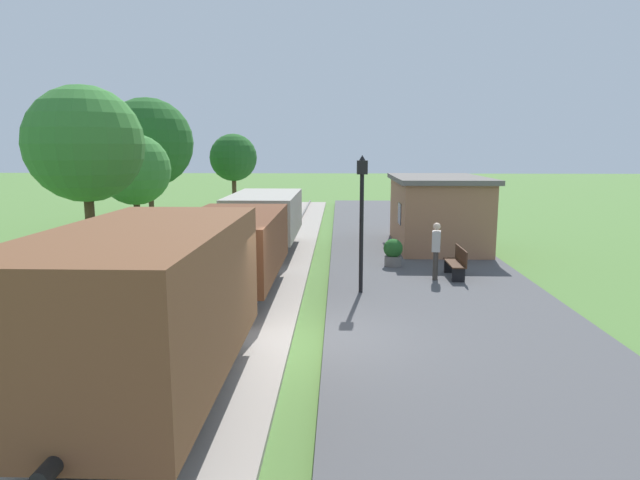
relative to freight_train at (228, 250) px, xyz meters
The scene contains 16 objects.
ground_plane 4.16m from the freight_train, 51.77° to the right, with size 160.00×160.00×0.00m, color #517A38.
platform_slab 6.52m from the freight_train, 28.55° to the right, with size 6.00×60.00×0.25m, color #4C4C4F.
track_ballast 3.37m from the freight_train, 90.00° to the right, with size 3.80×60.00×0.12m, color #9E9389.
rail_near 3.40m from the freight_train, 76.70° to the right, with size 0.07×60.00×0.14m, color slate.
rail_far 3.40m from the freight_train, 103.30° to the right, with size 0.07×60.00×0.14m, color slate.
freight_train is the anchor object (origin of this frame).
station_hut 10.38m from the freight_train, 49.06° to the left, with size 3.50×5.80×2.78m.
bench_near_hut 6.96m from the freight_train, 20.53° to the left, with size 0.42×1.50×0.91m.
bench_down_platform 13.73m from the freight_train, 61.80° to the left, with size 0.42×1.50×0.91m.
person_waiting 6.17m from the freight_train, 20.22° to the left, with size 0.31×0.42×1.71m.
potted_planter 6.20m from the freight_train, 40.22° to the left, with size 0.64×0.64×0.92m.
lamp_post_near 3.77m from the freight_train, ahead, with size 0.28×0.28×3.70m.
tree_trackside_mid 5.47m from the freight_train, 158.41° to the left, with size 3.33×3.33×5.91m.
tree_trackside_far 11.86m from the freight_train, 121.49° to the left, with size 3.13×3.13×4.76m.
tree_field_left 17.33m from the freight_train, 115.54° to the left, with size 4.76×4.76×6.80m.
tree_field_distant 21.11m from the freight_train, 100.44° to the left, with size 2.97×2.97×5.03m.
Camera 1 is at (0.50, -10.78, 4.13)m, focal length 30.53 mm.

